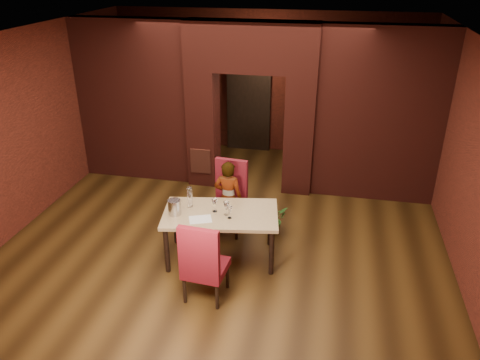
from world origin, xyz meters
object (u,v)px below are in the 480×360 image
object	(u,v)px
person_seated	(228,198)
wine_bucket	(175,207)
chair_near	(206,259)
potted_plant	(273,219)
wine_glass_a	(215,205)
wine_glass_c	(230,212)
chair_far	(227,198)
water_bottle	(190,197)
dining_table	(221,235)
wine_glass_b	(226,208)

from	to	relation	value
person_seated	wine_bucket	bearing A→B (deg)	60.51
chair_near	person_seated	distance (m)	1.66
potted_plant	wine_bucket	bearing A→B (deg)	-140.44
wine_glass_a	wine_bucket	distance (m)	0.59
person_seated	wine_glass_c	bearing A→B (deg)	107.31
chair_near	wine_glass_a	size ratio (longest dim) A/B	5.64
chair_near	wine_glass_c	size ratio (longest dim) A/B	6.38
chair_far	person_seated	bearing A→B (deg)	-56.64
wine_bucket	water_bottle	xyz separation A→B (m)	(0.15, 0.27, 0.05)
dining_table	potted_plant	distance (m)	1.15
dining_table	potted_plant	xyz separation A→B (m)	(0.68, 0.92, -0.16)
wine_glass_a	water_bottle	distance (m)	0.41
chair_near	potted_plant	size ratio (longest dim) A/B	2.56
person_seated	wine_bucket	distance (m)	1.13
dining_table	wine_bucket	xyz separation A→B (m)	(-0.64, -0.18, 0.51)
dining_table	person_seated	size ratio (longest dim) A/B	1.31
chair_far	wine_glass_c	xyz separation A→B (m)	(0.25, -0.93, 0.28)
chair_far	person_seated	size ratio (longest dim) A/B	0.94
chair_far	wine_glass_a	bearing A→B (deg)	-84.71
wine_glass_b	wine_glass_c	xyz separation A→B (m)	(0.07, -0.08, -0.01)
chair_far	water_bottle	bearing A→B (deg)	-113.91
chair_far	wine_bucket	bearing A→B (deg)	-113.95
wine_glass_c	potted_plant	distance (m)	1.33
wine_glass_b	wine_glass_c	distance (m)	0.11
wine_glass_b	wine_bucket	distance (m)	0.76
wine_glass_a	potted_plant	distance (m)	1.36
chair_near	person_seated	world-z (taller)	person_seated
chair_far	wine_glass_c	bearing A→B (deg)	-69.00
person_seated	wine_glass_c	size ratio (longest dim) A/B	6.91
chair_far	wine_glass_b	distance (m)	0.91
person_seated	wine_glass_a	xyz separation A→B (m)	(-0.03, -0.73, 0.25)
chair_far	wine_glass_b	xyz separation A→B (m)	(0.19, -0.84, 0.29)
wine_glass_b	potted_plant	xyz separation A→B (m)	(0.58, 0.96, -0.67)
dining_table	chair_far	xyz separation A→B (m)	(-0.08, 0.80, 0.21)
dining_table	wine_glass_b	xyz separation A→B (m)	(0.10, -0.04, 0.50)
wine_glass_a	wine_glass_c	world-z (taller)	wine_glass_a
wine_glass_a	wine_glass_b	world-z (taller)	wine_glass_b
chair_near	chair_far	bearing A→B (deg)	-82.21
dining_table	wine_glass_c	distance (m)	0.53
person_seated	potted_plant	world-z (taller)	person_seated
potted_plant	chair_near	bearing A→B (deg)	-109.96
chair_near	wine_glass_b	bearing A→B (deg)	-91.13
wine_glass_c	wine_bucket	bearing A→B (deg)	-176.29
wine_glass_a	potted_plant	world-z (taller)	wine_glass_a
wine_bucket	water_bottle	bearing A→B (deg)	60.16
chair_near	water_bottle	size ratio (longest dim) A/B	3.58
chair_near	water_bottle	xyz separation A→B (m)	(-0.51, 1.00, 0.36)
chair_near	person_seated	xyz separation A→B (m)	(-0.07, 1.66, 0.05)
water_bottle	chair_near	bearing A→B (deg)	-62.97
dining_table	wine_glass_c	world-z (taller)	wine_glass_c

